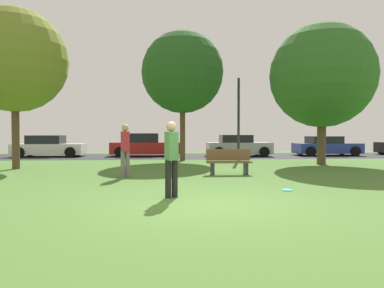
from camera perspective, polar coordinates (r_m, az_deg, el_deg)
name	(u,v)px	position (r m, az deg, el deg)	size (l,w,h in m)	color
ground_plane	(205,205)	(7.50, 1.99, -9.58)	(44.00, 44.00, 0.00)	#47702D
road_strip	(178,156)	(23.38, -2.23, -1.92)	(44.00, 6.40, 0.01)	#28282B
birch_tree_lone	(322,76)	(18.41, 19.90, 10.12)	(4.91, 4.91, 6.67)	brown
oak_tree_left	(15,60)	(16.83, -26.27, 11.79)	(4.26, 4.26, 6.61)	brown
maple_tree_far	(183,72)	(19.85, -1.51, 11.26)	(4.43, 4.43, 7.00)	brown
person_thrower	(171,155)	(8.20, -3.28, -1.81)	(0.32, 0.38, 1.74)	black
person_catcher	(125,148)	(12.17, -10.53, -0.59)	(0.32, 0.38, 1.77)	slate
frisbee_disc	(287,190)	(9.63, 14.79, -7.06)	(0.27, 0.27, 0.03)	#2DB2E0
parked_car_white	(49,147)	(24.58, -21.72, -0.42)	(4.33, 2.04, 1.35)	white
parked_car_red	(145,146)	(23.70, -7.49, -0.27)	(4.43, 2.09, 1.48)	#B21E1E
parked_car_silver	(238,146)	(23.51, 7.30, -0.36)	(4.09, 2.08, 1.38)	#B7B7BC
parked_car_blue	(326,146)	(25.70, 20.47, -0.37)	(4.24, 2.06, 1.28)	#233893
park_bench	(229,162)	(12.95, 5.85, -2.78)	(1.60, 0.45, 0.90)	brown
street_lamp_post	(239,119)	(19.94, 7.38, 3.91)	(0.14, 0.14, 4.50)	#2D2D33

